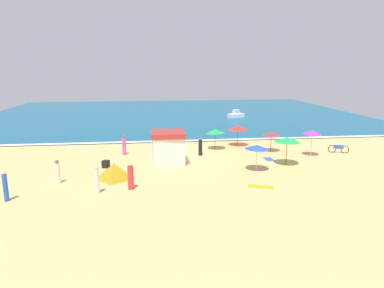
# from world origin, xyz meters

# --- Properties ---
(ground_plane) EXTENTS (60.00, 60.00, 0.00)m
(ground_plane) POSITION_xyz_m (0.00, 0.00, 0.00)
(ground_plane) COLOR #E5B26B
(ocean_water) EXTENTS (60.00, 44.00, 0.10)m
(ocean_water) POSITION_xyz_m (0.00, 28.00, 0.05)
(ocean_water) COLOR #0F567A
(ocean_water) RESTS_ON ground_plane
(wave_breaker_foam) EXTENTS (57.00, 0.70, 0.01)m
(wave_breaker_foam) POSITION_xyz_m (0.00, 6.30, 0.10)
(wave_breaker_foam) COLOR white
(wave_breaker_foam) RESTS_ON ocean_water
(lifeguard_cabana) EXTENTS (2.72, 2.64, 2.66)m
(lifeguard_cabana) POSITION_xyz_m (-2.45, -1.89, 1.36)
(lifeguard_cabana) COLOR white
(lifeguard_cabana) RESTS_ON ground_plane
(beach_umbrella_0) EXTENTS (1.97, 1.99, 1.93)m
(beach_umbrella_0) POSITION_xyz_m (7.29, 0.98, 1.69)
(beach_umbrella_0) COLOR #4C3823
(beach_umbrella_0) RESTS_ON ground_plane
(beach_umbrella_1) EXTENTS (2.11, 2.13, 2.14)m
(beach_umbrella_1) POSITION_xyz_m (4.78, 3.70, 1.84)
(beach_umbrella_1) COLOR #4C3823
(beach_umbrella_1) RESTS_ON ground_plane
(beach_umbrella_2) EXTENTS (2.70, 2.70, 2.30)m
(beach_umbrella_2) POSITION_xyz_m (7.00, -3.49, 2.09)
(beach_umbrella_2) COLOR #4C3823
(beach_umbrella_2) RESTS_ON ground_plane
(beach_umbrella_3) EXTENTS (2.56, 2.56, 2.03)m
(beach_umbrella_3) POSITION_xyz_m (2.28, 2.50, 1.76)
(beach_umbrella_3) COLOR #4C3823
(beach_umbrella_3) RESTS_ON ground_plane
(beach_umbrella_4) EXTENTS (2.32, 2.32, 2.04)m
(beach_umbrella_4) POSITION_xyz_m (4.13, -4.72, 1.85)
(beach_umbrella_4) COLOR silver
(beach_umbrella_4) RESTS_ON ground_plane
(beach_umbrella_5) EXTENTS (1.99, 2.00, 2.40)m
(beach_umbrella_5) POSITION_xyz_m (10.28, -1.05, 2.15)
(beach_umbrella_5) COLOR silver
(beach_umbrella_5) RESTS_ON ground_plane
(beach_tent) EXTENTS (2.21, 1.94, 1.20)m
(beach_tent) POSITION_xyz_m (-6.42, -5.62, 0.60)
(beach_tent) COLOR orange
(beach_tent) RESTS_ON ground_plane
(parked_bicycle) EXTENTS (1.72, 0.72, 0.76)m
(parked_bicycle) POSITION_xyz_m (13.33, -0.23, 0.38)
(parked_bicycle) COLOR black
(parked_bicycle) RESTS_ON ground_plane
(beachgoer_0) EXTENTS (0.44, 0.44, 1.80)m
(beachgoer_0) POSITION_xyz_m (-7.23, -8.22, 0.87)
(beachgoer_0) COLOR white
(beachgoer_0) RESTS_ON ground_plane
(beachgoer_1) EXTENTS (0.36, 0.36, 1.91)m
(beachgoer_1) POSITION_xyz_m (-12.38, -8.89, 0.96)
(beachgoer_1) COLOR blue
(beachgoer_1) RESTS_ON ground_plane
(beachgoer_2) EXTENTS (0.46, 0.46, 1.63)m
(beachgoer_2) POSITION_xyz_m (0.55, 0.35, 0.77)
(beachgoer_2) COLOR black
(beachgoer_2) RESTS_ON ground_plane
(beachgoer_3) EXTENTS (0.44, 0.44, 1.79)m
(beachgoer_3) POSITION_xyz_m (-6.23, 1.44, 0.85)
(beachgoer_3) COLOR #D84CA5
(beachgoer_3) RESTS_ON ground_plane
(beachgoer_4) EXTENTS (0.40, 0.40, 1.56)m
(beachgoer_4) POSITION_xyz_m (-2.63, 0.69, 0.73)
(beachgoer_4) COLOR blue
(beachgoer_4) RESTS_ON ground_plane
(beachgoer_5) EXTENTS (0.40, 0.40, 1.79)m
(beachgoer_5) POSITION_xyz_m (-5.17, -7.71, 0.84)
(beachgoer_5) COLOR red
(beachgoer_5) RESTS_ON ground_plane
(beachgoer_6) EXTENTS (0.63, 0.63, 0.80)m
(beachgoer_6) POSITION_xyz_m (-7.39, -2.54, 0.33)
(beachgoer_6) COLOR black
(beachgoer_6) RESTS_ON ground_plane
(beachgoer_7) EXTENTS (0.38, 0.38, 1.65)m
(beachgoer_7) POSITION_xyz_m (-10.16, -5.93, 0.79)
(beachgoer_7) COLOR white
(beachgoer_7) RESTS_ON ground_plane
(beach_towel_0) EXTENTS (0.75, 1.26, 0.01)m
(beach_towel_0) POSITION_xyz_m (6.21, -1.68, 0.01)
(beach_towel_0) COLOR blue
(beach_towel_0) RESTS_ON ground_plane
(beach_towel_1) EXTENTS (1.81, 1.19, 0.01)m
(beach_towel_1) POSITION_xyz_m (3.36, -8.31, 0.01)
(beach_towel_1) COLOR orange
(beach_towel_1) RESTS_ON ground_plane
(small_boat_0) EXTENTS (2.76, 2.01, 1.22)m
(small_boat_0) POSITION_xyz_m (9.26, 22.18, 0.50)
(small_boat_0) COLOR white
(small_boat_0) RESTS_ON ocean_water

